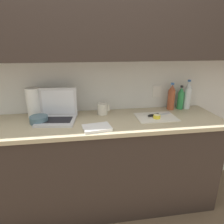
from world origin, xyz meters
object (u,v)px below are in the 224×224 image
at_px(knife, 156,115).
at_px(bottle_water_clear, 188,96).
at_px(cutting_board, 156,117).
at_px(bottle_oil_tall, 181,98).
at_px(bottle_green_soda, 171,97).
at_px(laptop, 57,113).
at_px(measuring_cup, 102,109).
at_px(lemon_half_cut, 157,117).
at_px(bowl_white, 39,120).
at_px(paper_towel_roll, 34,103).

distance_m(knife, bottle_water_clear, 0.47).
xyz_separation_m(cutting_board, bottle_water_clear, (0.42, 0.22, 0.14)).
bearing_deg(bottle_oil_tall, bottle_green_soda, 180.00).
xyz_separation_m(laptop, measuring_cup, (0.42, 0.10, -0.01)).
bearing_deg(lemon_half_cut, cutting_board, 77.56).
bearing_deg(cutting_board, laptop, 175.46).
distance_m(cutting_board, bowl_white, 1.06).
distance_m(cutting_board, measuring_cup, 0.52).
xyz_separation_m(cutting_board, lemon_half_cut, (-0.01, -0.04, 0.02)).
relative_size(cutting_board, lemon_half_cut, 5.70).
distance_m(bowl_white, paper_towel_roll, 0.21).
distance_m(laptop, knife, 0.91).
bearing_deg(measuring_cup, laptop, -166.92).
height_order(knife, paper_towel_roll, paper_towel_roll).
relative_size(knife, bottle_green_soda, 0.89).
bearing_deg(paper_towel_roll, bottle_water_clear, 0.80).
distance_m(bottle_oil_tall, measuring_cup, 0.83).
bearing_deg(measuring_cup, lemon_half_cut, -24.19).
bearing_deg(bowl_white, laptop, 17.23).
height_order(cutting_board, bottle_green_soda, bottle_green_soda).
bearing_deg(bottle_green_soda, bottle_water_clear, 0.00).
distance_m(cutting_board, bottle_water_clear, 0.49).
distance_m(knife, bowl_white, 1.06).
height_order(knife, bottle_oil_tall, bottle_oil_tall).
distance_m(bottle_green_soda, bottle_water_clear, 0.18).
distance_m(laptop, bottle_green_soda, 1.15).
xyz_separation_m(laptop, bottle_water_clear, (1.32, 0.14, 0.08)).
distance_m(bottle_water_clear, paper_towel_roll, 1.53).
xyz_separation_m(bottle_water_clear, paper_towel_roll, (-1.53, -0.02, -0.00)).
relative_size(laptop, bottle_oil_tall, 1.48).
bearing_deg(knife, cutting_board, -119.61).
bearing_deg(knife, bowl_white, 163.34).
height_order(bottle_oil_tall, measuring_cup, bottle_oil_tall).
height_order(cutting_board, bottle_oil_tall, bottle_oil_tall).
bearing_deg(laptop, bottle_water_clear, 14.01).
height_order(lemon_half_cut, bottle_green_soda, bottle_green_soda).
bearing_deg(laptop, bottle_green_soda, 14.98).
distance_m(laptop, bowl_white, 0.16).
distance_m(knife, bottle_green_soda, 0.32).
relative_size(bottle_green_soda, bottle_oil_tall, 1.13).
xyz_separation_m(laptop, cutting_board, (0.90, -0.07, -0.06)).
xyz_separation_m(knife, paper_towel_roll, (-1.12, 0.17, 0.12)).
relative_size(lemon_half_cut, bottle_green_soda, 0.23).
height_order(bottle_green_soda, paper_towel_roll, bottle_green_soda).
relative_size(knife, bowl_white, 1.61).
relative_size(laptop, measuring_cup, 3.05).
bearing_deg(bottle_green_soda, laptop, -172.79).
relative_size(bottle_oil_tall, paper_towel_roll, 0.90).
distance_m(cutting_board, knife, 0.03).
relative_size(lemon_half_cut, bottle_water_clear, 0.21).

